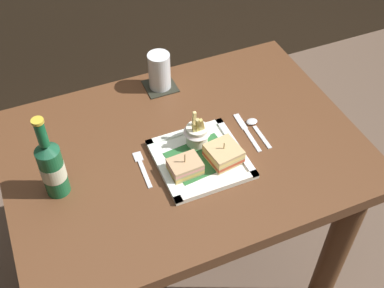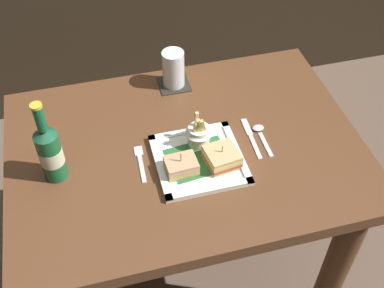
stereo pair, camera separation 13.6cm
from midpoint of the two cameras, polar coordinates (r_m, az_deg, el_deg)
ground_plane at (r=2.03m, az=-2.68°, el=-15.37°), size 6.00×6.00×0.00m
dining_table at (r=1.54m, az=-3.42°, el=-4.78°), size 1.03×0.74×0.76m
square_plate at (r=1.37m, az=-1.86°, el=-1.93°), size 0.24×0.24×0.02m
sandwich_half_left at (r=1.32m, az=-3.78°, el=-2.83°), size 0.09×0.07×0.07m
sandwich_half_right at (r=1.35m, az=0.86°, el=-1.31°), size 0.10×0.10×0.07m
fries_cup at (r=1.38m, az=-2.22°, el=1.28°), size 0.08×0.08×0.11m
beer_bottle at (r=1.30m, az=-19.07°, el=-2.71°), size 0.06×0.06×0.26m
drink_coaster at (r=1.62m, az=-6.17°, el=6.65°), size 0.10×0.10×0.00m
water_glass at (r=1.58m, az=-6.33°, el=8.21°), size 0.07×0.07×0.12m
fork at (r=1.37m, az=-8.73°, el=-2.83°), size 0.03×0.14×0.00m
knife at (r=1.46m, az=3.75°, el=1.47°), size 0.02×0.17×0.00m
spoon at (r=1.47m, az=4.75°, el=2.03°), size 0.03×0.13×0.01m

